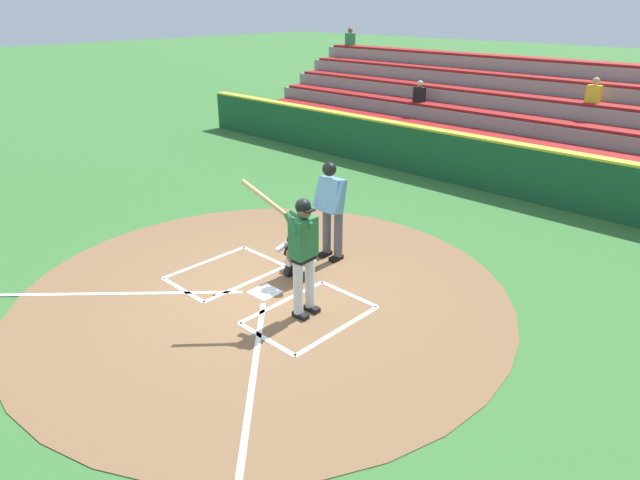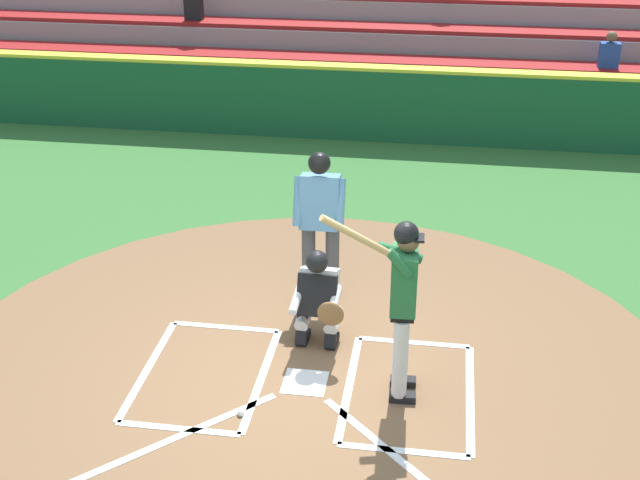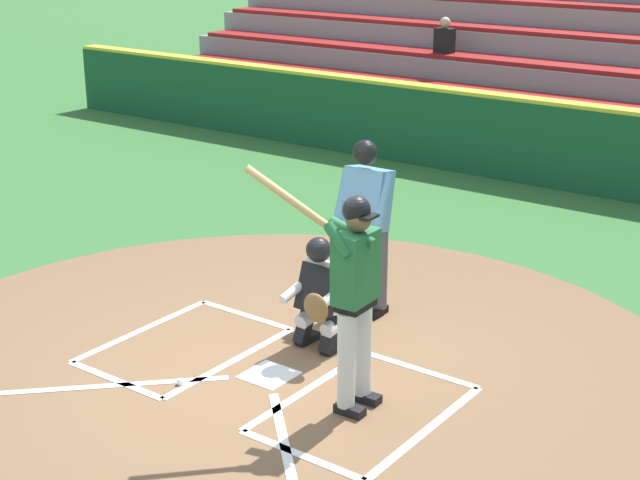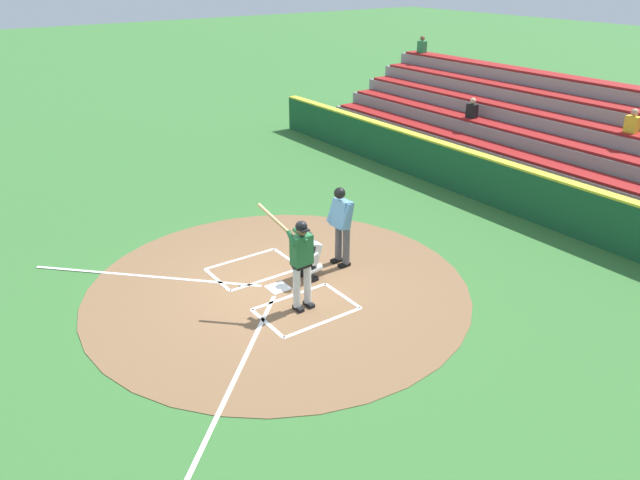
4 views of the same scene
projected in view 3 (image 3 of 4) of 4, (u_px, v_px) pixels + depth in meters
name	position (u px, v px, depth m)	size (l,w,h in m)	color
ground_plane	(269.00, 376.00, 8.68)	(120.00, 120.00, 0.00)	#387033
dirt_circle	(269.00, 376.00, 8.68)	(8.00, 8.00, 0.01)	brown
home_plate_and_chalk	(203.00, 414.00, 8.01)	(7.93, 4.91, 0.01)	white
batter	(354.00, 288.00, 7.77)	(0.91, 0.74, 2.13)	silver
catcher	(321.00, 291.00, 9.05)	(0.59, 0.63, 1.13)	black
plate_umpire	(367.00, 215.00, 9.70)	(0.58, 0.41, 1.86)	#4C4C51
baseball	(181.00, 382.00, 8.50)	(0.07, 0.07, 0.07)	white
backstop_wall	(589.00, 149.00, 14.18)	(22.00, 0.36, 1.31)	#19512D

